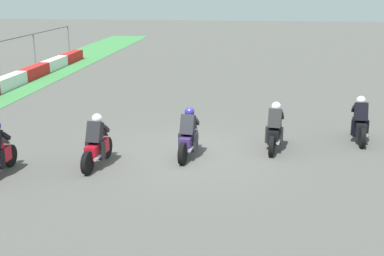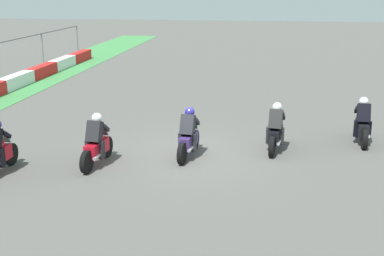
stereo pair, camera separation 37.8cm
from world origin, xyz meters
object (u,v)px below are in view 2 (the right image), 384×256
object	(u,v)px
rider_lane_a	(362,124)
rider_lane_c	(189,137)
rider_lane_b	(276,131)
rider_lane_d	(97,144)

from	to	relation	value
rider_lane_a	rider_lane_c	xyz separation A→B (m)	(-2.18, 5.41, 0.00)
rider_lane_a	rider_lane_b	distance (m)	3.05
rider_lane_b	rider_lane_c	xyz separation A→B (m)	(-1.00, 2.60, 0.00)
rider_lane_a	rider_lane_c	distance (m)	5.84
rider_lane_c	rider_lane_d	distance (m)	2.73
rider_lane_c	rider_lane_d	world-z (taller)	same
rider_lane_a	rider_lane_c	bearing A→B (deg)	114.53
rider_lane_a	rider_lane_c	world-z (taller)	same
rider_lane_a	rider_lane_d	size ratio (longest dim) A/B	1.00
rider_lane_b	rider_lane_d	distance (m)	5.51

